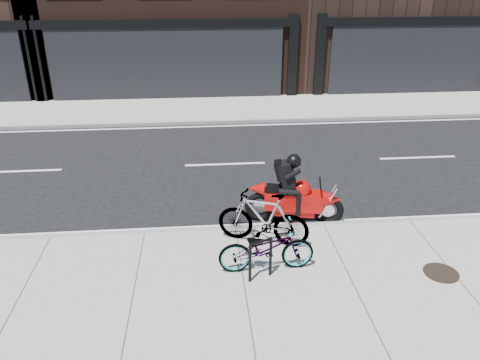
{
  "coord_description": "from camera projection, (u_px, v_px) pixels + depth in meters",
  "views": [
    {
      "loc": [
        -0.69,
        -10.95,
        5.47
      ],
      "look_at": [
        0.18,
        -1.1,
        0.9
      ],
      "focal_mm": 35.0,
      "sensor_mm": 36.0,
      "label": 1
    }
  ],
  "objects": [
    {
      "name": "sidewalk_near",
      "position": [
        250.0,
        325.0,
        7.7
      ],
      "size": [
        60.0,
        6.0,
        0.13
      ],
      "primitive_type": "cube",
      "color": "gray",
      "rests_on": "ground"
    },
    {
      "name": "motorcycle",
      "position": [
        299.0,
        196.0,
        10.62
      ],
      "size": [
        2.26,
        0.89,
        1.7
      ],
      "rotation": [
        0.0,
        0.0,
        -0.21
      ],
      "color": "black",
      "rests_on": "ground"
    },
    {
      "name": "bike_rack",
      "position": [
        260.0,
        256.0,
        8.56
      ],
      "size": [
        0.46,
        0.23,
        0.82
      ],
      "rotation": [
        0.0,
        0.0,
        0.4
      ],
      "color": "black",
      "rests_on": "sidewalk_near"
    },
    {
      "name": "ground",
      "position": [
        230.0,
        194.0,
        12.25
      ],
      "size": [
        120.0,
        120.0,
        0.0
      ],
      "primitive_type": "plane",
      "color": "black",
      "rests_on": "ground"
    },
    {
      "name": "bicycle_front",
      "position": [
        266.0,
        248.0,
        8.81
      ],
      "size": [
        1.84,
        0.7,
        0.96
      ],
      "primitive_type": "imported",
      "rotation": [
        0.0,
        0.0,
        1.6
      ],
      "color": "gray",
      "rests_on": "sidewalk_near"
    },
    {
      "name": "sidewalk_far",
      "position": [
        217.0,
        109.0,
        19.23
      ],
      "size": [
        60.0,
        3.5,
        0.13
      ],
      "primitive_type": "cube",
      "color": "gray",
      "rests_on": "ground"
    },
    {
      "name": "bicycle_rear",
      "position": [
        263.0,
        218.0,
        9.64
      ],
      "size": [
        2.0,
        1.17,
        1.16
      ],
      "primitive_type": "imported",
      "rotation": [
        0.0,
        0.0,
        4.37
      ],
      "color": "gray",
      "rests_on": "sidewalk_near"
    },
    {
      "name": "manhole_cover",
      "position": [
        441.0,
        273.0,
        8.89
      ],
      "size": [
        0.71,
        0.71,
        0.02
      ],
      "primitive_type": "cylinder",
      "rotation": [
        0.0,
        0.0,
        0.08
      ],
      "color": "black",
      "rests_on": "sidewalk_near"
    }
  ]
}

